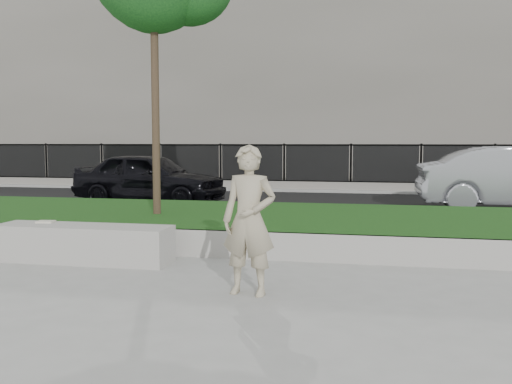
% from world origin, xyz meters
% --- Properties ---
extents(ground, '(90.00, 90.00, 0.00)m').
position_xyz_m(ground, '(0.00, 0.00, 0.00)').
color(ground, gray).
rests_on(ground, ground).
extents(grass_bank, '(34.00, 4.00, 0.40)m').
position_xyz_m(grass_bank, '(0.00, 3.00, 0.20)').
color(grass_bank, black).
rests_on(grass_bank, ground).
extents(grass_kerb, '(34.00, 0.08, 0.40)m').
position_xyz_m(grass_kerb, '(0.00, 1.04, 0.20)').
color(grass_kerb, '#9A9790').
rests_on(grass_kerb, ground).
extents(street, '(34.00, 7.00, 0.04)m').
position_xyz_m(street, '(0.00, 8.50, 0.02)').
color(street, black).
rests_on(street, ground).
extents(far_pavement, '(34.00, 3.00, 0.12)m').
position_xyz_m(far_pavement, '(0.00, 13.00, 0.06)').
color(far_pavement, gray).
rests_on(far_pavement, ground).
extents(iron_fence, '(32.00, 0.30, 1.50)m').
position_xyz_m(iron_fence, '(0.00, 12.00, 0.54)').
color(iron_fence, slate).
rests_on(iron_fence, far_pavement).
extents(building_facade, '(34.00, 10.00, 10.00)m').
position_xyz_m(building_facade, '(0.00, 20.00, 5.00)').
color(building_facade, '#656158').
rests_on(building_facade, ground).
extents(stone_bench, '(2.50, 0.63, 0.51)m').
position_xyz_m(stone_bench, '(-1.59, 0.40, 0.26)').
color(stone_bench, '#9A9790').
rests_on(stone_bench, ground).
extents(man, '(0.64, 0.45, 1.64)m').
position_xyz_m(man, '(1.06, -0.80, 0.82)').
color(man, tan).
rests_on(man, ground).
extents(book, '(0.26, 0.20, 0.03)m').
position_xyz_m(book, '(-2.25, 0.53, 0.53)').
color(book, beige).
rests_on(book, stone_bench).
extents(car_dark, '(4.19, 2.11, 1.37)m').
position_xyz_m(car_dark, '(-3.40, 7.20, 0.72)').
color(car_dark, black).
rests_on(car_dark, street).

